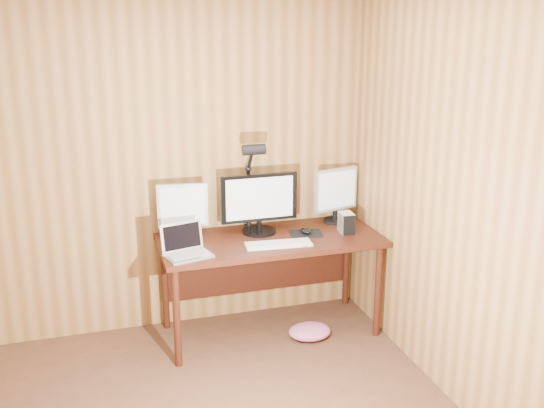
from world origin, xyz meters
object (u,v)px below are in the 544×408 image
monitor_right (336,194)px  keyboard (278,244)px  mouse (306,231)px  monitor_center (259,202)px  hard_drive (346,223)px  laptop (185,247)px  speaker (337,212)px  desk_lamp (251,173)px  desk (267,250)px  phone (304,244)px  monitor_left (183,210)px

monitor_right → keyboard: 0.73m
monitor_right → keyboard: (-0.58, -0.38, -0.22)m
monitor_right → mouse: 0.42m
monitor_center → hard_drive: (0.62, -0.19, -0.16)m
laptop → monitor_center: bearing=12.3°
laptop → speaker: size_ratio=2.93×
mouse → desk_lamp: desk_lamp is taller
desk → mouse: bearing=-13.2°
hard_drive → phone: (-0.39, -0.16, -0.07)m
phone → speaker: bearing=57.2°
laptop → speaker: 1.34m
phone → speaker: size_ratio=0.90×
desk → mouse: size_ratio=13.67×
desk_lamp → speaker: bearing=6.7°
monitor_right → hard_drive: bearing=-107.7°
monitor_left → phone: (0.79, -0.38, -0.21)m
keyboard → speaker: bearing=40.2°
desk → monitor_right: size_ratio=3.74×
laptop → keyboard: laptop is taller
desk → laptop: (-0.64, -0.23, 0.17)m
laptop → mouse: bearing=-3.6°
phone → desk: bearing=133.1°
monitor_right → laptop: bearing=-177.6°
speaker → monitor_left: bearing=-175.5°
monitor_left → hard_drive: bearing=-2.2°
mouse → speaker: (0.35, 0.26, 0.03)m
desk → hard_drive: (0.57, -0.13, 0.20)m
desk → monitor_right: 0.70m
keyboard → desk: bearing=97.5°
desk → hard_drive: bearing=-12.3°
monitor_left → desk: bearing=-0.5°
monitor_left → desk_lamp: 0.56m
monitor_right → speaker: monitor_right is taller
hard_drive → desk_lamp: 0.79m
hard_drive → speaker: (0.06, 0.32, -0.02)m
monitor_center → mouse: 0.40m
phone → keyboard: bearing=176.8°
laptop → mouse: size_ratio=2.92×
monitor_left → keyboard: 0.73m
hard_drive → desk_lamp: desk_lamp is taller
phone → mouse: bearing=77.5°
monitor_center → monitor_right: monitor_center is taller
mouse → desk_lamp: bearing=171.3°
desk → phone: 0.37m
monitor_center → monitor_right: 0.64m
monitor_right → monitor_left: bearing=167.7°
monitor_left → speaker: bearing=12.8°
mouse → phone: bearing=-96.7°
keyboard → hard_drive: size_ratio=3.15×
monitor_left → hard_drive: size_ratio=2.69×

